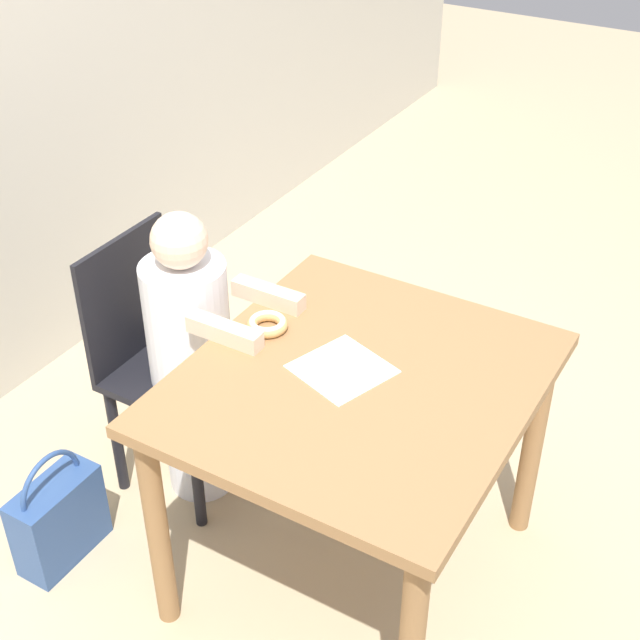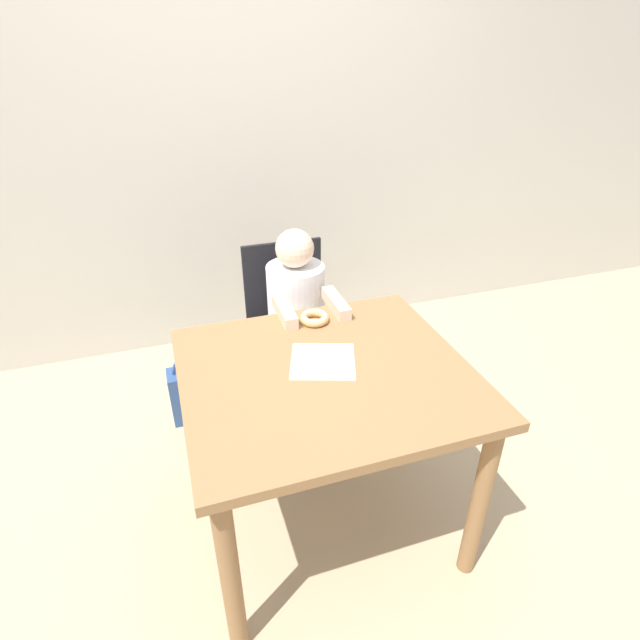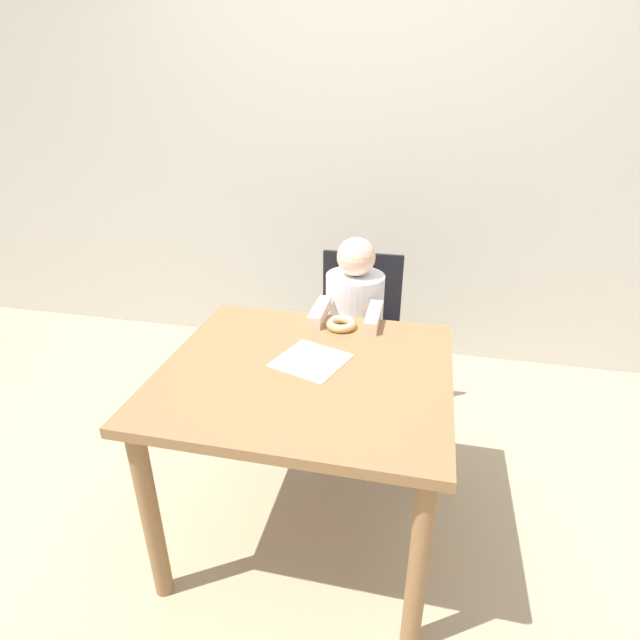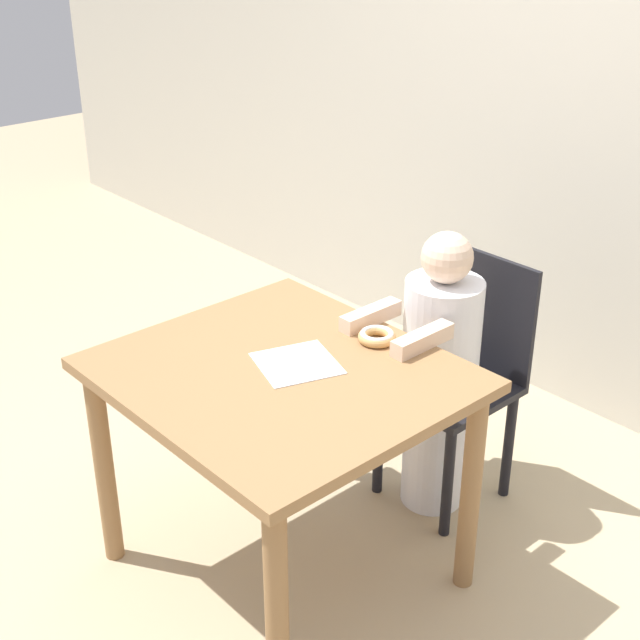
% 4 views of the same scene
% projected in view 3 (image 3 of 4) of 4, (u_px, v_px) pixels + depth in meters
% --- Properties ---
extents(ground_plane, '(12.00, 12.00, 0.00)m').
position_uv_depth(ground_plane, '(308.00, 526.00, 1.97)').
color(ground_plane, tan).
extents(wall_back, '(8.00, 0.05, 2.50)m').
position_uv_depth(wall_back, '(371.00, 147.00, 2.79)').
color(wall_back, beige).
rests_on(wall_back, ground_plane).
extents(dining_table, '(0.95, 0.86, 0.72)m').
position_uv_depth(dining_table, '(306.00, 396.00, 1.70)').
color(dining_table, olive).
rests_on(dining_table, ground_plane).
extents(chair, '(0.38, 0.39, 0.86)m').
position_uv_depth(chair, '(357.00, 343.00, 2.39)').
color(chair, black).
rests_on(chair, ground_plane).
extents(child_figure, '(0.27, 0.46, 1.00)m').
position_uv_depth(child_figure, '(353.00, 345.00, 2.27)').
color(child_figure, white).
rests_on(child_figure, ground_plane).
extents(donut, '(0.11, 0.11, 0.03)m').
position_uv_depth(donut, '(341.00, 324.00, 1.91)').
color(donut, tan).
rests_on(donut, dining_table).
extents(napkin, '(0.28, 0.28, 0.00)m').
position_uv_depth(napkin, '(311.00, 360.00, 1.70)').
color(napkin, white).
rests_on(napkin, dining_table).
extents(handbag, '(0.28, 0.13, 0.39)m').
position_uv_depth(handbag, '(271.00, 377.00, 2.67)').
color(handbag, '#2D4C84').
rests_on(handbag, ground_plane).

